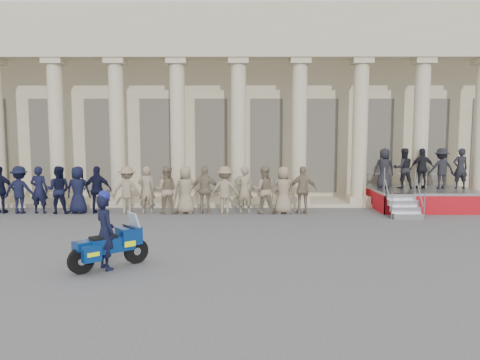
# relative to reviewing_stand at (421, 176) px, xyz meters

# --- Properties ---
(ground) EXTENTS (90.00, 90.00, 0.00)m
(ground) POSITION_rel_reviewing_stand_xyz_m (-8.92, -7.33, -1.37)
(ground) COLOR #4E4E51
(ground) RESTS_ON ground
(building) EXTENTS (40.00, 12.50, 9.00)m
(building) POSITION_rel_reviewing_stand_xyz_m (-8.92, 7.42, 3.16)
(building) COLOR #B9AC8B
(building) RESTS_ON ground
(officer_rank) EXTENTS (17.56, 0.71, 1.87)m
(officer_rank) POSITION_rel_reviewing_stand_xyz_m (-13.42, -1.21, -0.43)
(officer_rank) COLOR black
(officer_rank) RESTS_ON ground
(reviewing_stand) EXTENTS (4.13, 3.99, 2.53)m
(reviewing_stand) POSITION_rel_reviewing_stand_xyz_m (0.00, 0.00, 0.00)
(reviewing_stand) COLOR gray
(reviewing_stand) RESTS_ON ground
(motorcycle) EXTENTS (1.64, 1.47, 1.27)m
(motorcycle) POSITION_rel_reviewing_stand_xyz_m (-10.60, -8.64, -0.82)
(motorcycle) COLOR black
(motorcycle) RESTS_ON ground
(rider) EXTENTS (0.74, 0.77, 1.87)m
(rider) POSITION_rel_reviewing_stand_xyz_m (-10.68, -8.71, -0.44)
(rider) COLOR black
(rider) RESTS_ON ground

